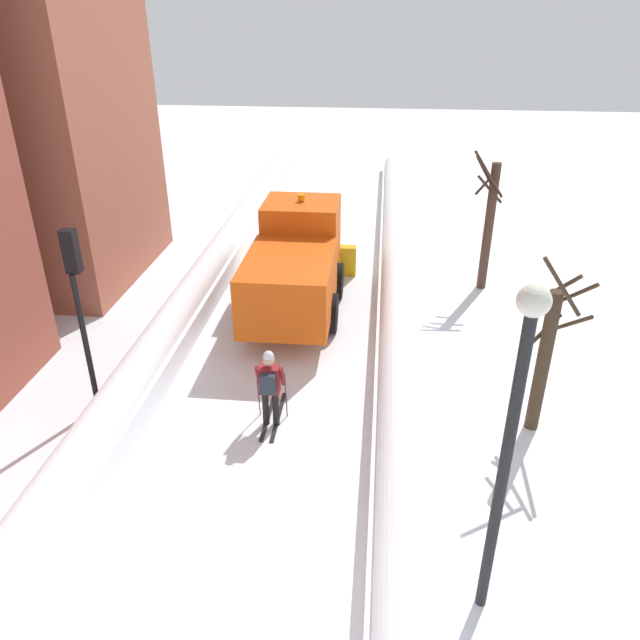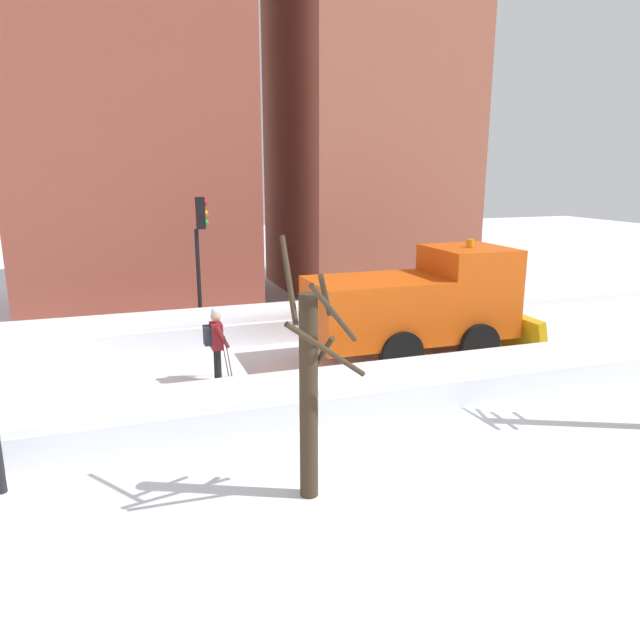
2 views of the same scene
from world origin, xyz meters
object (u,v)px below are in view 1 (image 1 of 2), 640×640
Objects in this scene: plow_truck at (296,264)px; bare_tree_near at (546,355)px; skier at (270,385)px; bare_tree_mid at (488,224)px; street_lamp at (512,424)px; traffic_light_pole at (77,288)px.

plow_truck is 7.62m from bare_tree_near.
plow_truck is 1.50× the size of bare_tree_near.
skier is 0.42× the size of bare_tree_mid.
bare_tree_mid is (5.60, 2.27, 0.64)m from plow_truck.
bare_tree_mid is (1.50, 11.78, -1.21)m from street_lamp.
plow_truck is at bearing 92.00° from skier.
street_lamp reaches higher than skier.
street_lamp is 1.32× the size of bare_tree_near.
skier is (0.19, -5.47, -0.48)m from plow_truck.
traffic_light_pole is at bearing -125.94° from plow_truck.
traffic_light_pole is 0.79× the size of street_lamp.
bare_tree_mid reaches higher than skier.
skier is 4.40m from traffic_light_pole.
bare_tree_mid is at bearing 38.52° from traffic_light_pole.
bare_tree_mid is (-0.17, 7.24, 0.35)m from bare_tree_near.
skier is 0.34× the size of street_lamp.
traffic_light_pole is at bearing -178.76° from bare_tree_near.
street_lamp is 1.23× the size of bare_tree_mid.
bare_tree_near is (9.53, 0.21, -1.15)m from traffic_light_pole.
plow_truck is at bearing -157.96° from bare_tree_mid.
traffic_light_pole is at bearing -141.48° from bare_tree_mid.
street_lamp reaches higher than bare_tree_near.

